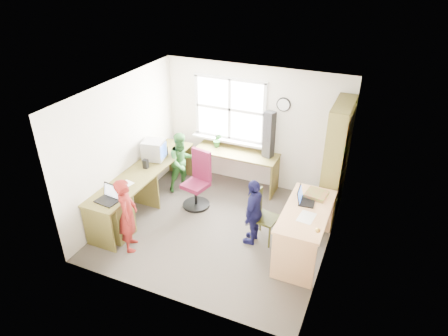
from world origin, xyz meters
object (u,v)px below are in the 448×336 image
object	(u,v)px
swivel_chair	(198,183)
person_green	(182,162)
crt_monitor	(154,150)
person_red	(128,215)
person_navy	(254,212)
laptop_right	(304,199)
l_desk	(142,197)
wooden_chair	(262,214)
laptop_left	(109,197)
cd_tower	(269,135)
bookshelf	(335,165)
potted_plant	(217,140)
right_desk	(305,222)

from	to	relation	value
swivel_chair	person_green	bearing A→B (deg)	156.51
crt_monitor	person_green	world-z (taller)	person_green
person_red	person_navy	size ratio (longest dim) A/B	1.09
swivel_chair	crt_monitor	bearing A→B (deg)	-169.49
laptop_right	person_green	size ratio (longest dim) A/B	0.28
crt_monitor	l_desk	bearing A→B (deg)	-84.82
wooden_chair	laptop_left	size ratio (longest dim) A/B	2.30
l_desk	person_red	distance (m)	0.77
crt_monitor	person_green	bearing A→B (deg)	31.71
crt_monitor	cd_tower	world-z (taller)	cd_tower
wooden_chair	cd_tower	world-z (taller)	cd_tower
bookshelf	laptop_left	bearing A→B (deg)	-145.93
laptop_right	potted_plant	size ratio (longest dim) A/B	1.16
right_desk	person_red	distance (m)	2.72
swivel_chair	wooden_chair	bearing A→B (deg)	-6.86
l_desk	person_navy	bearing A→B (deg)	5.98
cd_tower	person_navy	world-z (taller)	cd_tower
bookshelf	crt_monitor	size ratio (longest dim) A/B	4.82
laptop_right	bookshelf	bearing A→B (deg)	-19.28
person_navy	bookshelf	bearing A→B (deg)	141.63
cd_tower	person_green	distance (m)	1.74
swivel_chair	bookshelf	bearing A→B (deg)	28.16
crt_monitor	person_red	size ratio (longest dim) A/B	0.35
swivel_chair	crt_monitor	world-z (taller)	crt_monitor
potted_plant	swivel_chair	bearing A→B (deg)	-87.40
bookshelf	wooden_chair	distance (m)	1.54
crt_monitor	cd_tower	size ratio (longest dim) A/B	0.49
cd_tower	person_red	xyz separation A→B (m)	(-1.44, -2.50, -0.57)
bookshelf	potted_plant	xyz separation A→B (m)	(-2.33, 0.30, -0.11)
crt_monitor	cd_tower	xyz separation A→B (m)	(1.91, 0.95, 0.26)
l_desk	laptop_right	distance (m)	2.75
right_desk	cd_tower	bearing A→B (deg)	125.15
right_desk	swivel_chair	distance (m)	2.19
crt_monitor	right_desk	bearing A→B (deg)	-22.08
wooden_chair	cd_tower	bearing A→B (deg)	113.28
swivel_chair	person_red	world-z (taller)	person_red
right_desk	wooden_chair	bearing A→B (deg)	170.71
l_desk	potted_plant	world-z (taller)	potted_plant
bookshelf	person_red	size ratio (longest dim) A/B	1.68
laptop_right	right_desk	bearing A→B (deg)	-159.81
l_desk	potted_plant	bearing A→B (deg)	70.41
laptop_left	swivel_chair	bearing A→B (deg)	67.25
cd_tower	crt_monitor	bearing A→B (deg)	-135.64
laptop_left	cd_tower	distance (m)	3.05
person_red	potted_plant	bearing A→B (deg)	-38.33
l_desk	bookshelf	distance (m)	3.35
right_desk	person_navy	distance (m)	0.82
wooden_chair	potted_plant	xyz separation A→B (m)	(-1.43, 1.43, 0.43)
right_desk	swivel_chair	xyz separation A→B (m)	(-2.11, 0.59, -0.13)
crt_monitor	person_navy	xyz separation A→B (m)	(2.19, -0.63, -0.37)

